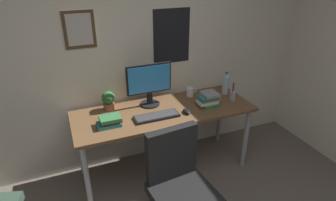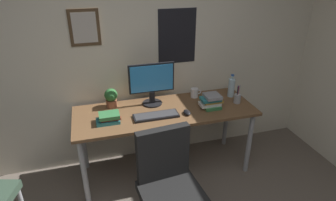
% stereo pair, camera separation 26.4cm
% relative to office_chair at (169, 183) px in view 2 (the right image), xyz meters
% --- Properties ---
extents(wall_back, '(4.40, 0.10, 2.60)m').
position_rel_office_chair_xyz_m(wall_back, '(-0.08, 1.20, 0.77)').
color(wall_back, beige).
rests_on(wall_back, ground_plane).
extents(desk, '(1.79, 0.65, 0.74)m').
position_rel_office_chair_xyz_m(desk, '(0.19, 0.79, 0.13)').
color(desk, brown).
rests_on(desk, ground_plane).
extents(office_chair, '(0.56, 0.57, 0.95)m').
position_rel_office_chair_xyz_m(office_chair, '(0.00, 0.00, 0.00)').
color(office_chair, black).
rests_on(office_chair, ground_plane).
extents(monitor, '(0.46, 0.20, 0.43)m').
position_rel_office_chair_xyz_m(monitor, '(0.10, 0.96, 0.45)').
color(monitor, black).
rests_on(monitor, desk).
extents(keyboard, '(0.43, 0.15, 0.03)m').
position_rel_office_chair_xyz_m(keyboard, '(0.07, 0.68, 0.22)').
color(keyboard, black).
rests_on(keyboard, desk).
extents(computer_mouse, '(0.06, 0.11, 0.04)m').
position_rel_office_chair_xyz_m(computer_mouse, '(0.37, 0.65, 0.23)').
color(computer_mouse, black).
rests_on(computer_mouse, desk).
extents(water_bottle, '(0.07, 0.07, 0.25)m').
position_rel_office_chair_xyz_m(water_bottle, '(0.96, 0.90, 0.31)').
color(water_bottle, silver).
rests_on(water_bottle, desk).
extents(coffee_mug_near, '(0.12, 0.08, 0.10)m').
position_rel_office_chair_xyz_m(coffee_mug_near, '(0.58, 0.99, 0.26)').
color(coffee_mug_near, white).
rests_on(coffee_mug_near, desk).
extents(potted_plant, '(0.13, 0.13, 0.20)m').
position_rel_office_chair_xyz_m(potted_plant, '(-0.31, 1.01, 0.31)').
color(potted_plant, brown).
rests_on(potted_plant, desk).
extents(pen_cup, '(0.07, 0.07, 0.20)m').
position_rel_office_chair_xyz_m(pen_cup, '(0.95, 0.74, 0.26)').
color(pen_cup, '#9EA0A5').
rests_on(pen_cup, desk).
extents(book_stack_left, '(0.23, 0.17, 0.14)m').
position_rel_office_chair_xyz_m(book_stack_left, '(0.64, 0.71, 0.28)').
color(book_stack_left, '#33723F').
rests_on(book_stack_left, desk).
extents(book_stack_right, '(0.22, 0.14, 0.09)m').
position_rel_office_chair_xyz_m(book_stack_right, '(-0.37, 0.70, 0.25)').
color(book_stack_right, '#26727A').
rests_on(book_stack_right, desk).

